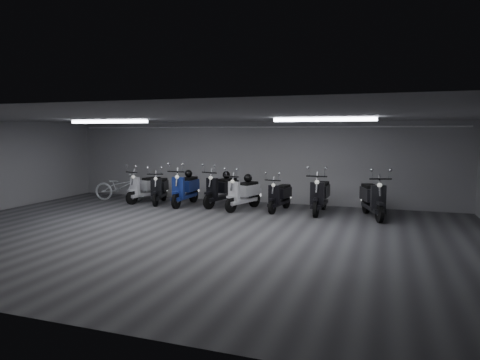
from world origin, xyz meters
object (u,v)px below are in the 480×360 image
(bicycle, at_px, (120,184))
(helmet_2, at_px, (226,175))
(scooter_5, at_px, (221,184))
(scooter_2, at_px, (145,183))
(scooter_8, at_px, (320,189))
(scooter_6, at_px, (243,188))
(helmet_0, at_px, (189,174))
(scooter_4, at_px, (185,183))
(scooter_3, at_px, (159,184))
(scooter_7, at_px, (280,191))
(scooter_9, at_px, (373,192))
(helmet_1, at_px, (248,178))

(bicycle, xyz_separation_m, helmet_2, (3.95, 0.35, 0.42))
(scooter_5, bearing_deg, scooter_2, -162.07)
(scooter_8, xyz_separation_m, helmet_2, (-3.20, 0.47, 0.29))
(scooter_6, xyz_separation_m, helmet_0, (-2.09, 0.41, 0.36))
(bicycle, bearing_deg, scooter_8, -100.75)
(helmet_2, bearing_deg, scooter_4, -158.49)
(scooter_2, height_order, scooter_4, scooter_4)
(scooter_4, bearing_deg, helmet_2, 21.02)
(scooter_4, distance_m, helmet_2, 1.41)
(scooter_3, xyz_separation_m, scooter_6, (3.10, -0.20, 0.03))
(scooter_3, distance_m, scooter_7, 4.24)
(scooter_9, distance_m, helmet_0, 6.03)
(scooter_8, bearing_deg, helmet_0, 178.32)
(scooter_8, height_order, helmet_0, scooter_8)
(scooter_4, distance_m, helmet_0, 0.41)
(scooter_9, height_order, helmet_0, scooter_9)
(scooter_2, bearing_deg, scooter_3, 7.45)
(scooter_4, xyz_separation_m, scooter_9, (6.00, -0.14, -0.00))
(scooter_2, relative_size, helmet_0, 7.17)
(scooter_2, bearing_deg, scooter_8, 14.12)
(helmet_1, bearing_deg, scooter_3, -179.13)
(bicycle, relative_size, helmet_2, 7.38)
(helmet_0, bearing_deg, scooter_2, -175.42)
(bicycle, distance_m, helmet_2, 3.99)
(scooter_6, distance_m, helmet_0, 2.16)
(scooter_7, distance_m, bicycle, 5.90)
(scooter_5, bearing_deg, helmet_2, 90.00)
(scooter_4, xyz_separation_m, scooter_6, (2.09, -0.13, -0.05))
(scooter_2, distance_m, scooter_5, 2.84)
(scooter_2, distance_m, scooter_8, 6.11)
(scooter_3, relative_size, helmet_2, 7.06)
(scooter_4, height_order, scooter_9, scooter_4)
(helmet_2, bearing_deg, scooter_8, -8.40)
(scooter_7, bearing_deg, helmet_2, 174.68)
(bicycle, xyz_separation_m, helmet_1, (4.84, -0.04, 0.38))
(scooter_4, bearing_deg, scooter_9, -1.81)
(scooter_9, bearing_deg, scooter_7, 159.10)
(bicycle, height_order, helmet_2, bicycle)
(scooter_4, height_order, scooter_7, scooter_4)
(scooter_7, relative_size, helmet_1, 6.40)
(scooter_2, relative_size, scooter_3, 1.03)
(scooter_5, bearing_deg, scooter_8, 12.24)
(helmet_1, bearing_deg, scooter_5, 172.07)
(scooter_4, xyz_separation_m, helmet_0, (-0.00, 0.28, 0.30))
(scooter_4, relative_size, scooter_6, 1.07)
(helmet_0, bearing_deg, bicycle, -177.31)
(scooter_2, height_order, scooter_5, scooter_5)
(scooter_8, bearing_deg, scooter_5, 177.72)
(scooter_2, relative_size, bicycle, 0.98)
(helmet_0, bearing_deg, helmet_2, 10.11)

